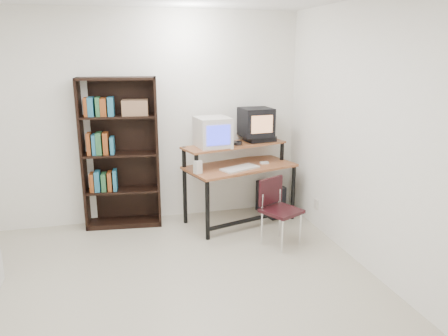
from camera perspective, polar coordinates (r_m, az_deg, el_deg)
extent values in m
cube|color=beige|center=(4.05, -7.37, -16.61)|extent=(4.00, 4.00, 0.01)
cube|color=white|center=(5.50, -10.65, 6.33)|extent=(4.00, 0.01, 2.60)
cube|color=white|center=(1.69, 0.51, -13.74)|extent=(4.00, 0.01, 2.60)
cube|color=white|center=(4.26, 19.73, 3.18)|extent=(0.01, 4.00, 2.60)
cube|color=#9B5933|center=(5.42, 2.10, 0.20)|extent=(1.46, 1.01, 0.03)
cube|color=#9B5933|center=(5.47, 1.37, 3.03)|extent=(1.39, 0.75, 0.02)
cylinder|color=black|center=(4.99, -2.17, -5.50)|extent=(0.05, 0.05, 0.72)
cylinder|color=black|center=(5.66, 9.01, -3.15)|extent=(0.05, 0.05, 0.72)
cylinder|color=black|center=(5.44, -5.16, -2.31)|extent=(0.05, 0.05, 0.98)
cylinder|color=black|center=(6.06, 5.54, -0.49)|extent=(0.05, 0.05, 0.98)
cylinder|color=black|center=(5.38, 3.74, -6.68)|extent=(1.22, 0.39, 0.05)
cube|color=beige|center=(5.30, -1.49, 4.67)|extent=(0.43, 0.43, 0.37)
cube|color=#2A31DD|center=(5.12, -0.71, 4.29)|extent=(0.29, 0.05, 0.23)
cube|color=black|center=(5.67, 4.69, 3.82)|extent=(0.39, 0.31, 0.08)
cube|color=black|center=(5.62, 4.19, 6.01)|extent=(0.41, 0.40, 0.36)
cube|color=tan|center=(5.45, 5.00, 5.70)|extent=(0.28, 0.04, 0.22)
cylinder|color=#26262B|center=(5.43, 1.73, 3.20)|extent=(0.14, 0.14, 0.05)
cube|color=beige|center=(5.25, 2.08, -0.11)|extent=(0.51, 0.38, 0.03)
cube|color=black|center=(5.53, 5.53, 0.46)|extent=(0.28, 0.26, 0.01)
cube|color=white|center=(5.52, 5.28, 0.64)|extent=(0.10, 0.06, 0.03)
cube|color=beige|center=(5.05, -3.45, 0.06)|extent=(0.10, 0.10, 0.17)
cube|color=black|center=(5.83, 6.09, -4.04)|extent=(0.27, 0.48, 0.42)
cube|color=black|center=(4.88, 7.53, -5.60)|extent=(0.50, 0.50, 0.04)
cube|color=black|center=(4.92, 6.13, -2.96)|extent=(0.33, 0.19, 0.30)
cylinder|color=silver|center=(4.76, 7.61, -8.87)|extent=(0.02, 0.02, 0.38)
cylinder|color=silver|center=(4.98, 9.92, -7.88)|extent=(0.02, 0.02, 0.38)
cylinder|color=silver|center=(4.95, 4.95, -7.84)|extent=(0.02, 0.02, 0.38)
cylinder|color=silver|center=(5.16, 7.29, -6.94)|extent=(0.02, 0.02, 0.38)
cube|color=black|center=(5.45, -17.95, 1.59)|extent=(0.06, 0.30, 1.82)
cube|color=black|center=(5.37, -8.67, 1.97)|extent=(0.06, 0.30, 1.82)
cube|color=black|center=(5.53, -13.22, 2.12)|extent=(0.91, 0.12, 1.82)
cube|color=black|center=(5.27, -13.94, 11.29)|extent=(0.94, 0.40, 0.03)
cube|color=black|center=(5.66, -12.80, -6.92)|extent=(0.94, 0.40, 0.06)
cube|color=black|center=(5.51, -13.06, -2.82)|extent=(0.88, 0.38, 0.03)
cube|color=black|center=(5.39, -13.34, 1.78)|extent=(0.88, 0.38, 0.02)
cube|color=black|center=(5.31, -13.64, 6.56)|extent=(0.88, 0.38, 0.02)
cube|color=#855F44|center=(5.28, -11.53, 7.76)|extent=(0.32, 0.25, 0.18)
cube|color=beige|center=(5.47, 11.95, -4.61)|extent=(0.02, 0.08, 0.12)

